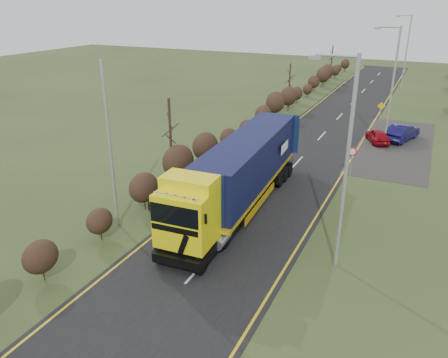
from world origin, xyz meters
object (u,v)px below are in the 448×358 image
lorry (240,171)px  car_red_hatchback (378,136)px  car_blue_sedan (402,132)px  speed_sign (352,156)px  streetlight_near (344,157)px

lorry → car_red_hatchback: size_ratio=4.43×
car_blue_sedan → lorry: bearing=86.6°
lorry → car_red_hatchback: 18.56m
car_red_hatchback → car_blue_sedan: car_blue_sedan is taller
car_red_hatchback → speed_sign: bearing=62.2°
lorry → car_blue_sedan: bearing=64.7°
speed_sign → streetlight_near: bearing=-83.3°
lorry → streetlight_near: bearing=-32.5°
car_red_hatchback → streetlight_near: bearing=68.2°
lorry → car_red_hatchback: (5.78, 17.54, -1.86)m
car_red_hatchback → speed_sign: size_ratio=1.58×
car_red_hatchback → car_blue_sedan: size_ratio=0.79×
car_red_hatchback → speed_sign: speed_sign is taller
speed_sign → car_red_hatchback: bearing=86.0°
car_blue_sedan → streetlight_near: 23.28m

